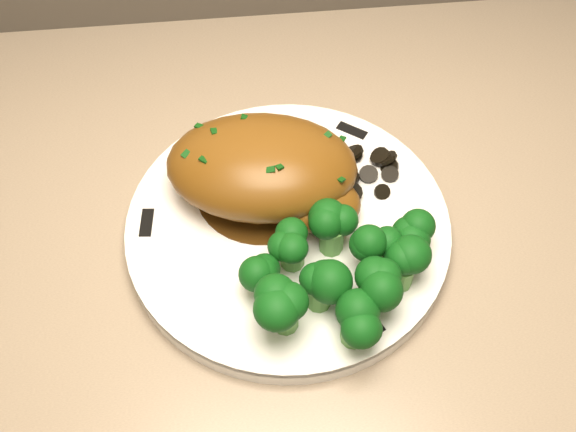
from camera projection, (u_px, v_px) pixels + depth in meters
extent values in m
cylinder|color=white|center=(288.00, 229.00, 0.61)|extent=(0.34, 0.34, 0.02)
cube|color=black|center=(352.00, 131.00, 0.66)|extent=(0.03, 0.02, 0.00)
cube|color=black|center=(147.00, 223.00, 0.60)|extent=(0.01, 0.03, 0.00)
cube|color=black|center=(367.00, 334.00, 0.54)|extent=(0.03, 0.02, 0.00)
cylinder|color=#3D230B|center=(263.00, 189.00, 0.62)|extent=(0.12, 0.12, 0.00)
ellipsoid|color=brown|center=(262.00, 167.00, 0.59)|extent=(0.17, 0.13, 0.06)
ellipsoid|color=brown|center=(316.00, 203.00, 0.59)|extent=(0.08, 0.07, 0.03)
cube|color=#0C3A0C|center=(202.00, 140.00, 0.58)|extent=(0.01, 0.01, 0.00)
cube|color=#0C3A0C|center=(226.00, 137.00, 0.57)|extent=(0.01, 0.01, 0.00)
cube|color=#0C3A0C|center=(249.00, 137.00, 0.57)|extent=(0.01, 0.01, 0.00)
cube|color=#0C3A0C|center=(273.00, 138.00, 0.57)|extent=(0.01, 0.01, 0.00)
cube|color=#0C3A0C|center=(297.00, 140.00, 0.57)|extent=(0.01, 0.01, 0.00)
cube|color=#0C3A0C|center=(321.00, 145.00, 0.57)|extent=(0.01, 0.01, 0.00)
cylinder|color=black|center=(384.00, 177.00, 0.62)|extent=(0.01, 0.01, 0.01)
cylinder|color=black|center=(381.00, 170.00, 0.63)|extent=(0.02, 0.02, 0.01)
cylinder|color=black|center=(376.00, 164.00, 0.63)|extent=(0.02, 0.02, 0.01)
cylinder|color=black|center=(367.00, 164.00, 0.63)|extent=(0.02, 0.02, 0.01)
cylinder|color=black|center=(358.00, 161.00, 0.63)|extent=(0.02, 0.02, 0.01)
cylinder|color=black|center=(348.00, 159.00, 0.63)|extent=(0.02, 0.02, 0.01)
cylinder|color=black|center=(338.00, 164.00, 0.63)|extent=(0.02, 0.02, 0.01)
cylinder|color=black|center=(329.00, 165.00, 0.63)|extent=(0.02, 0.02, 0.00)
cylinder|color=black|center=(323.00, 168.00, 0.62)|extent=(0.02, 0.02, 0.01)
cylinder|color=black|center=(319.00, 177.00, 0.62)|extent=(0.02, 0.02, 0.01)
cylinder|color=black|center=(318.00, 181.00, 0.62)|extent=(0.02, 0.02, 0.01)
cylinder|color=black|center=(321.00, 184.00, 0.61)|extent=(0.02, 0.02, 0.01)
cylinder|color=black|center=(326.00, 192.00, 0.61)|extent=(0.03, 0.03, 0.01)
cylinder|color=black|center=(334.00, 194.00, 0.61)|extent=(0.03, 0.03, 0.01)
cylinder|color=black|center=(344.00, 194.00, 0.61)|extent=(0.02, 0.03, 0.02)
cylinder|color=black|center=(354.00, 197.00, 0.61)|extent=(0.02, 0.02, 0.02)
cylinder|color=black|center=(365.00, 194.00, 0.61)|extent=(0.03, 0.03, 0.01)
cylinder|color=black|center=(374.00, 188.00, 0.61)|extent=(0.03, 0.03, 0.01)
cylinder|color=black|center=(380.00, 188.00, 0.62)|extent=(0.03, 0.03, 0.01)
cylinder|color=black|center=(384.00, 181.00, 0.62)|extent=(0.03, 0.03, 0.01)
cylinder|color=#518E3C|center=(292.00, 254.00, 0.56)|extent=(0.02, 0.02, 0.03)
sphere|color=#07330C|center=(293.00, 242.00, 0.55)|extent=(0.03, 0.03, 0.03)
cylinder|color=#518E3C|center=(331.00, 239.00, 0.57)|extent=(0.02, 0.02, 0.03)
sphere|color=#07330C|center=(333.00, 227.00, 0.56)|extent=(0.03, 0.03, 0.03)
cylinder|color=#518E3C|center=(375.00, 253.00, 0.57)|extent=(0.02, 0.02, 0.03)
sphere|color=#07330C|center=(377.00, 241.00, 0.55)|extent=(0.03, 0.03, 0.03)
cylinder|color=#518E3C|center=(319.00, 295.00, 0.54)|extent=(0.02, 0.02, 0.03)
sphere|color=#07330C|center=(320.00, 283.00, 0.53)|extent=(0.03, 0.03, 0.03)
cylinder|color=#518E3C|center=(370.00, 296.00, 0.54)|extent=(0.02, 0.02, 0.03)
sphere|color=#07330C|center=(372.00, 285.00, 0.53)|extent=(0.03, 0.03, 0.03)
cylinder|color=#518E3C|center=(401.00, 275.00, 0.55)|extent=(0.02, 0.02, 0.03)
sphere|color=#07330C|center=(404.00, 263.00, 0.54)|extent=(0.03, 0.03, 0.03)
cylinder|color=#518E3C|center=(286.00, 317.00, 0.53)|extent=(0.02, 0.02, 0.03)
sphere|color=#07330C|center=(286.00, 306.00, 0.52)|extent=(0.03, 0.03, 0.03)
cylinder|color=#518E3C|center=(354.00, 331.00, 0.53)|extent=(0.02, 0.02, 0.03)
sphere|color=#07330C|center=(356.00, 320.00, 0.51)|extent=(0.03, 0.03, 0.03)
cylinder|color=#518E3C|center=(267.00, 280.00, 0.55)|extent=(0.02, 0.02, 0.03)
sphere|color=#07330C|center=(267.00, 269.00, 0.54)|extent=(0.03, 0.03, 0.03)
cylinder|color=#518E3C|center=(408.00, 244.00, 0.57)|extent=(0.02, 0.02, 0.03)
sphere|color=#07330C|center=(411.00, 232.00, 0.56)|extent=(0.03, 0.03, 0.03)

